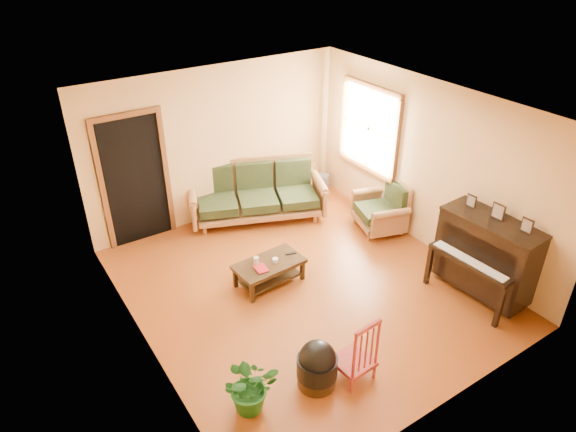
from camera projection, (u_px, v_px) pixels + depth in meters
floor at (304, 286)px, 7.30m from camera, size 5.00×5.00×0.00m
doorway at (135, 181)px, 7.88m from camera, size 1.08×0.16×2.05m
window at (369, 128)px, 8.53m from camera, size 0.12×1.36×1.46m
sofa at (257, 193)px, 8.70m from camera, size 2.46×1.72×0.97m
coffee_table at (269, 273)px, 7.27m from camera, size 1.00×0.59×0.35m
armchair at (380, 206)px, 8.43m from camera, size 1.02×1.05×0.85m
piano at (486, 257)px, 6.90m from camera, size 0.85×1.35×1.16m
footstool at (317, 369)px, 5.67m from camera, size 0.57×0.57×0.43m
red_chair at (354, 347)px, 5.66m from camera, size 0.44×0.47×0.87m
leaning_frame at (311, 178)px, 9.70m from camera, size 0.42×0.18×0.54m
ceramic_crock at (323, 181)px, 9.86m from camera, size 0.28×0.28×0.28m
potted_plant at (251, 386)px, 5.33m from camera, size 0.69×0.63×0.65m
book at (256, 270)px, 7.01m from camera, size 0.18×0.23×0.02m
candle at (256, 261)px, 7.10m from camera, size 0.09×0.09×0.13m
glass_jar at (275, 260)px, 7.19m from camera, size 0.10×0.10×0.05m
remote at (291, 253)px, 7.37m from camera, size 0.16×0.08×0.02m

